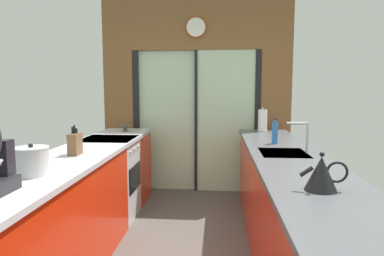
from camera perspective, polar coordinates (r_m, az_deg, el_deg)
The scene contains 12 objects.
ground_plane at distance 3.44m, azimuth -1.41°, elevation -19.07°, with size 5.04×7.60×0.02m, color #4C4742.
back_wall_unit at distance 4.89m, azimuth 0.69°, elevation 7.18°, with size 2.64×0.12×2.70m.
left_counter_run at distance 3.07m, azimuth -20.05°, elevation -13.21°, with size 0.62×3.80×0.92m.
right_counter_run at distance 3.03m, azimuth 15.85°, elevation -13.36°, with size 0.62×3.80×0.92m.
sink_faucet at distance 3.15m, azimuth 17.97°, elevation -0.72°, with size 0.19×0.02×0.27m.
oven_range at distance 4.06m, azimuth -13.45°, elevation -8.17°, with size 0.60×0.60×0.92m.
mixing_bowl_far at distance 4.56m, azimuth -10.98°, elevation 0.02°, with size 0.17×0.17×0.08m.
knife_block at distance 3.08m, azimuth -18.77°, elevation -2.50°, with size 0.08×0.14×0.25m.
stock_pot at distance 2.48m, azimuth -24.99°, elevation -5.01°, with size 0.22×0.22×0.21m.
kettle at distance 2.06m, azimuth 20.62°, elevation -7.04°, with size 0.27×0.18×0.22m.
soap_bottle at distance 3.59m, azimuth 13.54°, elevation -0.79°, with size 0.06×0.06×0.26m.
paper_towel_roll at distance 4.57m, azimuth 11.58°, elevation 1.24°, with size 0.14×0.14×0.31m.
Camera 1 is at (0.32, -2.48, 1.50)m, focal length 32.28 mm.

